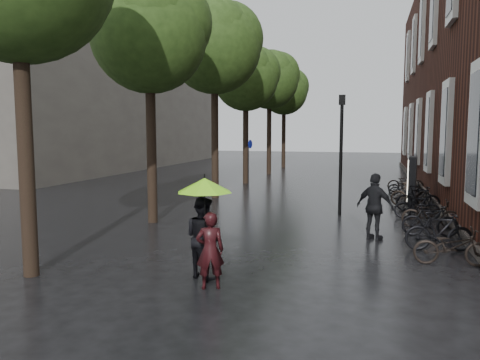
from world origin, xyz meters
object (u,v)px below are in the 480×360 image
(lamp_post, at_px, (341,143))
(person_burgundy, at_px, (210,250))
(person_black, at_px, (203,237))
(ad_lightbox, at_px, (412,181))
(parked_bicycles, at_px, (418,202))
(pedestrian_walking, at_px, (375,207))

(lamp_post, bearing_deg, person_burgundy, -102.46)
(person_black, height_order, ad_lightbox, ad_lightbox)
(parked_bicycles, xyz_separation_m, ad_lightbox, (-0.08, 1.99, 0.56))
(lamp_post, bearing_deg, person_black, -105.82)
(pedestrian_walking, distance_m, parked_bicycles, 4.79)
(person_black, xyz_separation_m, pedestrian_walking, (3.49, 4.50, 0.08))
(pedestrian_walking, bearing_deg, person_burgundy, 86.91)
(person_black, relative_size, pedestrian_walking, 0.91)
(person_black, height_order, pedestrian_walking, pedestrian_walking)
(person_burgundy, distance_m, parked_bicycles, 10.70)
(pedestrian_walking, relative_size, parked_bicycles, 0.13)
(parked_bicycles, distance_m, lamp_post, 3.61)
(parked_bicycles, relative_size, ad_lightbox, 6.96)
(pedestrian_walking, distance_m, ad_lightbox, 6.65)
(lamp_post, bearing_deg, ad_lightbox, 46.54)
(person_burgundy, relative_size, lamp_post, 0.35)
(person_burgundy, xyz_separation_m, person_black, (-0.37, 0.62, 0.10))
(parked_bicycles, bearing_deg, person_burgundy, -116.05)
(person_burgundy, xyz_separation_m, lamp_post, (1.94, 8.77, 1.87))
(person_burgundy, bearing_deg, person_black, -83.02)
(person_black, distance_m, pedestrian_walking, 5.70)
(pedestrian_walking, relative_size, ad_lightbox, 0.93)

